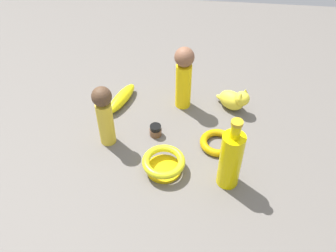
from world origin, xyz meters
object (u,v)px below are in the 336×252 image
Objects in this scene: person_figure_adult at (184,76)px; bottle_tall at (231,159)px; bowl at (165,163)px; person_figure_child at (104,114)px; banana at (122,98)px; bangle at (218,142)px; cat_figurine at (234,100)px; nail_polish_jar at (156,130)px.

person_figure_adult is 0.36m from bottle_tall.
bowl is at bearing 172.98° from bottle_tall.
banana is at bearing 87.82° from person_figure_child.
bowl is 1.12× the size of bangle.
cat_figurine is 0.45m from person_figure_child.
bottle_tall is (0.23, -0.17, 0.08)m from nail_polish_jar.
bowl reaches higher than nail_polish_jar.
bangle is (0.34, -0.17, -0.01)m from banana.
bangle is at bearing 3.21° from person_figure_child.
bangle is 0.36m from person_figure_child.
bangle is 0.25m from person_figure_adult.
person_figure_child is (-0.40, -0.20, 0.07)m from cat_figurine.
banana is 0.24m from person_figure_adult.
person_figure_child is at bearing 152.77° from bowl.
person_figure_adult reaches higher than cat_figurine.
person_figure_adult reaches higher than bangle.
person_figure_adult is 0.97× the size of bottle_tall.
person_figure_adult reaches higher than bowl.
cat_figurine is 0.33m from bottle_tall.
banana is 0.49m from bottle_tall.
cat_figurine is at bearing 86.02° from bottle_tall.
bowl is at bearing -27.23° from person_figure_child.
bowl is 1.12× the size of cat_figurine.
cat_figurine reaches higher than nail_polish_jar.
banana is 0.38m from bangle.
bangle is at bearing 82.83° from banana.
nail_polish_jar is at bearing 173.06° from bangle.
person_figure_adult is at bearing 42.19° from person_figure_child.
bangle is 0.47× the size of bottle_tall.
bowl is at bearing -95.38° from person_figure_adult.
cat_figurine is 0.30m from nail_polish_jar.
bangle is 0.49× the size of person_figure_adult.
banana is at bearing -176.28° from person_figure_adult.
cat_figurine is 1.00× the size of bangle.
banana reaches higher than bangle.
nail_polish_jar is at bearing -115.68° from person_figure_adult.
person_figure_child is (-0.19, 0.10, 0.09)m from bowl.
banana is (-0.39, -0.01, -0.02)m from cat_figurine.
bangle is at bearing 37.94° from bowl.
cat_figurine is 0.49× the size of person_figure_adult.
bowl is 0.53× the size of bottle_tall.
nail_polish_jar is 0.18× the size of person_figure_child.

